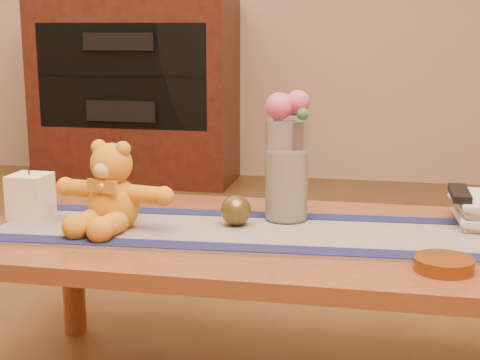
% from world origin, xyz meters
% --- Properties ---
extents(coffee_table_top, '(1.40, 0.70, 0.04)m').
position_xyz_m(coffee_table_top, '(0.00, 0.00, 0.43)').
color(coffee_table_top, brown).
rests_on(coffee_table_top, floor).
extents(table_leg_bl, '(0.07, 0.07, 0.41)m').
position_xyz_m(table_leg_bl, '(-0.64, 0.29, 0.21)').
color(table_leg_bl, brown).
rests_on(table_leg_bl, floor).
extents(persian_runner, '(1.22, 0.42, 0.01)m').
position_xyz_m(persian_runner, '(-0.05, -0.02, 0.45)').
color(persian_runner, '#201C4F').
rests_on(persian_runner, coffee_table_top).
extents(runner_border_near, '(1.20, 0.13, 0.00)m').
position_xyz_m(runner_border_near, '(-0.04, -0.16, 0.46)').
color(runner_border_near, '#161A43').
rests_on(runner_border_near, persian_runner).
extents(runner_border_far, '(1.20, 0.13, 0.00)m').
position_xyz_m(runner_border_far, '(-0.06, 0.13, 0.46)').
color(runner_border_far, '#161A43').
rests_on(runner_border_far, persian_runner).
extents(teddy_bear, '(0.34, 0.30, 0.21)m').
position_xyz_m(teddy_bear, '(-0.36, -0.05, 0.56)').
color(teddy_bear, orange).
rests_on(teddy_bear, persian_runner).
extents(pillar_candle, '(0.10, 0.10, 0.11)m').
position_xyz_m(pillar_candle, '(-0.61, -0.01, 0.52)').
color(pillar_candle, '#FFE9BB').
rests_on(pillar_candle, persian_runner).
extents(candle_wick, '(0.00, 0.00, 0.01)m').
position_xyz_m(candle_wick, '(-0.61, -0.01, 0.58)').
color(candle_wick, black).
rests_on(candle_wick, pillar_candle).
extents(glass_vase, '(0.11, 0.11, 0.26)m').
position_xyz_m(glass_vase, '(0.05, 0.10, 0.59)').
color(glass_vase, silver).
rests_on(glass_vase, persian_runner).
extents(potpourri_fill, '(0.09, 0.09, 0.18)m').
position_xyz_m(potpourri_fill, '(0.05, 0.10, 0.55)').
color(potpourri_fill, beige).
rests_on(potpourri_fill, glass_vase).
extents(rose_left, '(0.07, 0.07, 0.07)m').
position_xyz_m(rose_left, '(0.03, 0.09, 0.75)').
color(rose_left, '#D0496C').
rests_on(rose_left, glass_vase).
extents(rose_right, '(0.06, 0.06, 0.06)m').
position_xyz_m(rose_right, '(0.08, 0.11, 0.76)').
color(rose_right, '#D0496C').
rests_on(rose_right, glass_vase).
extents(blue_flower_back, '(0.04, 0.04, 0.04)m').
position_xyz_m(blue_flower_back, '(0.06, 0.14, 0.75)').
color(blue_flower_back, '#47529B').
rests_on(blue_flower_back, glass_vase).
extents(blue_flower_side, '(0.04, 0.04, 0.04)m').
position_xyz_m(blue_flower_side, '(0.02, 0.12, 0.74)').
color(blue_flower_side, '#47529B').
rests_on(blue_flower_side, glass_vase).
extents(leaf_sprig, '(0.03, 0.03, 0.03)m').
position_xyz_m(leaf_sprig, '(0.09, 0.08, 0.74)').
color(leaf_sprig, '#33662D').
rests_on(leaf_sprig, glass_vase).
extents(bronze_ball, '(0.10, 0.10, 0.08)m').
position_xyz_m(bronze_ball, '(-0.06, 0.02, 0.50)').
color(bronze_ball, brown).
rests_on(bronze_ball, persian_runner).
extents(book_bottom, '(0.18, 0.23, 0.02)m').
position_xyz_m(book_bottom, '(0.49, 0.17, 0.46)').
color(book_bottom, beige).
rests_on(book_bottom, coffee_table_top).
extents(book_lower, '(0.18, 0.24, 0.02)m').
position_xyz_m(book_lower, '(0.49, 0.16, 0.48)').
color(book_lower, beige).
rests_on(book_lower, book_bottom).
extents(book_upper, '(0.19, 0.24, 0.02)m').
position_xyz_m(book_upper, '(0.48, 0.17, 0.50)').
color(book_upper, beige).
rests_on(book_upper, book_lower).
extents(book_top, '(0.17, 0.23, 0.02)m').
position_xyz_m(book_top, '(0.49, 0.17, 0.52)').
color(book_top, beige).
rests_on(book_top, book_upper).
extents(tv_remote, '(0.05, 0.16, 0.02)m').
position_xyz_m(tv_remote, '(0.49, 0.16, 0.54)').
color(tv_remote, black).
rests_on(tv_remote, book_top).
extents(amber_dish, '(0.14, 0.14, 0.03)m').
position_xyz_m(amber_dish, '(0.42, -0.20, 0.46)').
color(amber_dish, '#BF5914').
rests_on(amber_dish, coffee_table_top).
extents(media_cabinet, '(1.20, 0.50, 1.10)m').
position_xyz_m(media_cabinet, '(-1.20, 2.48, 0.55)').
color(media_cabinet, black).
rests_on(media_cabinet, floor).
extents(cabinet_cavity, '(1.02, 0.03, 0.61)m').
position_xyz_m(cabinet_cavity, '(-1.20, 2.25, 0.66)').
color(cabinet_cavity, black).
rests_on(cabinet_cavity, media_cabinet).
extents(cabinet_shelf, '(1.02, 0.20, 0.02)m').
position_xyz_m(cabinet_shelf, '(-1.20, 2.33, 0.66)').
color(cabinet_shelf, black).
rests_on(cabinet_shelf, media_cabinet).
extents(stereo_upper, '(0.42, 0.28, 0.10)m').
position_xyz_m(stereo_upper, '(-1.20, 2.35, 0.86)').
color(stereo_upper, black).
rests_on(stereo_upper, media_cabinet).
extents(stereo_lower, '(0.42, 0.28, 0.12)m').
position_xyz_m(stereo_lower, '(-1.20, 2.35, 0.46)').
color(stereo_lower, black).
rests_on(stereo_lower, media_cabinet).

